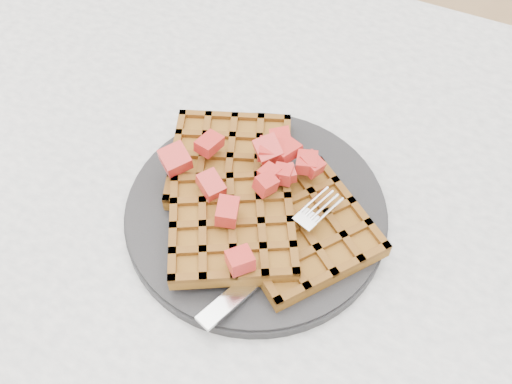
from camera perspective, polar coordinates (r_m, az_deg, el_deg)
table at (r=0.65m, az=10.22°, el=-11.17°), size 1.20×0.80×0.75m
plate at (r=0.56m, az=-0.00°, el=-1.95°), size 0.25×0.25×0.02m
waffles at (r=0.54m, az=-0.16°, el=-1.10°), size 0.25×0.23×0.03m
strawberry_pile at (r=0.52m, az=-0.00°, el=0.91°), size 0.15×0.15×0.02m
fork at (r=0.51m, az=2.58°, el=-6.11°), size 0.08×0.18×0.02m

